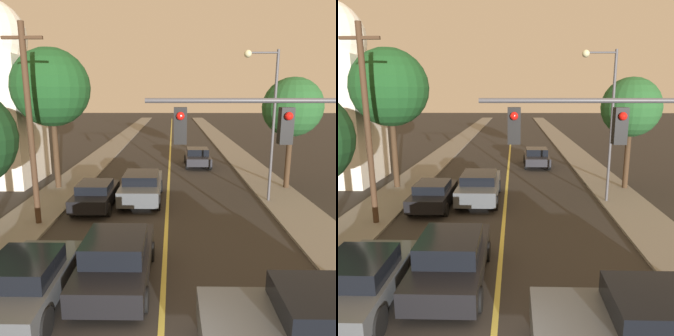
{
  "view_description": "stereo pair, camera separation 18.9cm",
  "coord_description": "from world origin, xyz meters",
  "views": [
    {
      "loc": [
        0.27,
        -4.88,
        5.52
      ],
      "look_at": [
        0.0,
        12.68,
        1.6
      ],
      "focal_mm": 35.0,
      "sensor_mm": 36.0,
      "label": 1
    },
    {
      "loc": [
        0.46,
        -4.87,
        5.52
      ],
      "look_at": [
        0.0,
        12.68,
        1.6
      ],
      "focal_mm": 35.0,
      "sensor_mm": 36.0,
      "label": 2
    }
  ],
  "objects": [
    {
      "name": "streetlamp_right",
      "position": [
        4.92,
        11.63,
        4.9
      ],
      "size": [
        1.7,
        0.36,
        7.53
      ],
      "color": "#47474C",
      "rests_on": "ground"
    },
    {
      "name": "car_outer_lane_second",
      "position": [
        -3.56,
        10.65,
        0.71
      ],
      "size": [
        1.88,
        3.94,
        1.34
      ],
      "color": "black",
      "rests_on": "ground"
    },
    {
      "name": "car_outer_lane_front",
      "position": [
        -3.56,
        2.84,
        0.77
      ],
      "size": [
        1.96,
        3.95,
        1.46
      ],
      "color": "#474C51",
      "rests_on": "ground"
    },
    {
      "name": "car_near_lane_front",
      "position": [
        -1.38,
        3.97,
        0.79
      ],
      "size": [
        2.06,
        4.31,
        1.57
      ],
      "color": "black",
      "rests_on": "ground"
    },
    {
      "name": "tree_left_far",
      "position": [
        -6.6,
        13.96,
        5.91
      ],
      "size": [
        4.36,
        4.36,
        8.0
      ],
      "color": "#3D2B1C",
      "rests_on": "ground"
    },
    {
      "name": "car_crossing_right",
      "position": [
        3.42,
        1.15,
        0.81
      ],
      "size": [
        5.08,
        2.07,
        1.58
      ],
      "rotation": [
        0.0,
        0.0,
        1.57
      ],
      "color": "#474C51",
      "rests_on": "ground"
    },
    {
      "name": "car_far_oncoming",
      "position": [
        2.22,
        20.7,
        0.72
      ],
      "size": [
        2.01,
        3.91,
        1.4
      ],
      "rotation": [
        0.0,
        0.0,
        3.14
      ],
      "color": "black",
      "rests_on": "ground"
    },
    {
      "name": "road_surface",
      "position": [
        0.0,
        36.0,
        0.01
      ],
      "size": [
        9.89,
        80.0,
        0.01
      ],
      "color": "#2D2B28",
      "rests_on": "ground"
    },
    {
      "name": "tree_right_near",
      "position": [
        7.05,
        14.12,
        4.82
      ],
      "size": [
        3.36,
        3.36,
        6.41
      ],
      "color": "#3D2B1C",
      "rests_on": "ground"
    },
    {
      "name": "traffic_signal_mast",
      "position": [
        3.34,
        3.23,
        4.13
      ],
      "size": [
        5.85,
        0.42,
        5.52
      ],
      "color": "#47474C",
      "rests_on": "ground"
    },
    {
      "name": "car_near_lane_second",
      "position": [
        -1.38,
        11.88,
        0.81
      ],
      "size": [
        2.1,
        4.8,
        1.54
      ],
      "color": "#474C51",
      "rests_on": "ground"
    },
    {
      "name": "utility_pole_left",
      "position": [
        -5.54,
        8.36,
        4.36
      ],
      "size": [
        1.6,
        0.24,
        8.16
      ],
      "color": "#422D1E",
      "rests_on": "ground"
    },
    {
      "name": "sidewalk_right",
      "position": [
        6.19,
        36.0,
        0.06
      ],
      "size": [
        2.5,
        80.0,
        0.12
      ],
      "color": "gray",
      "rests_on": "ground"
    },
    {
      "name": "sidewalk_left",
      "position": [
        -6.19,
        36.0,
        0.06
      ],
      "size": [
        2.5,
        80.0,
        0.12
      ],
      "color": "gray",
      "rests_on": "ground"
    }
  ]
}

